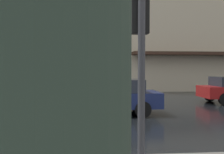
# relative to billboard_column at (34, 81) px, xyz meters

# --- Properties ---
(zebra_crossing) EXTENTS (13.00, 7.50, 0.01)m
(zebra_crossing) POSITION_rel_billboard_column_xyz_m (10.50, 3.40, -1.76)
(zebra_crossing) COLOR silver
(zebra_crossing) RESTS_ON ground_plane
(billboard_column) EXTENTS (1.24, 1.24, 3.15)m
(billboard_column) POSITION_rel_billboard_column_xyz_m (0.00, 0.00, 0.00)
(billboard_column) COLOR #28382D
(billboard_column) RESTS_ON sidewalk_pavement
(traffic_signal_post) EXTENTS (0.44, 0.30, 3.13)m
(traffic_signal_post) POSITION_rel_billboard_column_xyz_m (2.81, -1.20, 0.65)
(traffic_signal_post) COLOR #333338
(traffic_signal_post) RESTS_ON sidewalk_pavement
(car_navy) EXTENTS (1.85, 4.10, 1.41)m
(car_navy) POSITION_rel_billboard_column_xyz_m (9.00, -1.16, -1.01)
(car_navy) COLOR navy
(car_navy) RESTS_ON ground_plane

